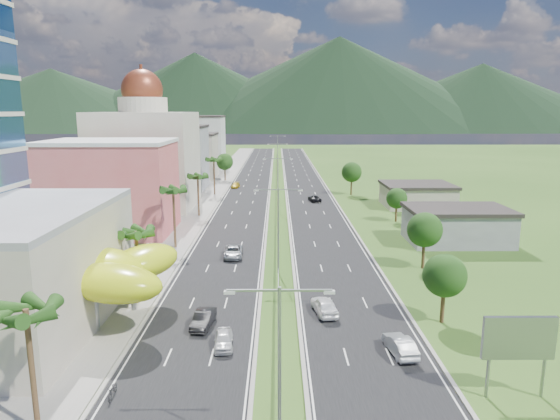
{
  "coord_description": "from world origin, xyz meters",
  "views": [
    {
      "loc": [
        -0.11,
        -50.7,
        20.42
      ],
      "look_at": [
        0.25,
        16.18,
        7.0
      ],
      "focal_mm": 32.0,
      "sensor_mm": 36.0,
      "label": 1
    }
  ],
  "objects": [
    {
      "name": "sidewalk_left",
      "position": [
        -17.0,
        90.0,
        0.06
      ],
      "size": [
        7.0,
        260.0,
        0.12
      ],
      "primitive_type": "cube",
      "color": "gray",
      "rests_on": "ground"
    },
    {
      "name": "motorcycle",
      "position": [
        -12.04,
        -17.9,
        0.69
      ],
      "size": [
        0.71,
        2.06,
        1.3
      ],
      "primitive_type": "imported",
      "rotation": [
        0.0,
        0.0,
        0.05
      ],
      "color": "black",
      "rests_on": "road_left"
    },
    {
      "name": "car_white_near_right",
      "position": [
        4.68,
        -2.85,
        0.89
      ],
      "size": [
        2.82,
        5.28,
        1.71
      ],
      "primitive_type": "imported",
      "rotation": [
        0.0,
        0.0,
        3.31
      ],
      "color": "white",
      "rests_on": "road_right"
    },
    {
      "name": "leafy_tree_rd",
      "position": [
        18.0,
        70.0,
        5.58
      ],
      "size": [
        4.9,
        4.9,
        8.05
      ],
      "color": "#47301C",
      "rests_on": "ground"
    },
    {
      "name": "billboard",
      "position": [
        17.0,
        -18.0,
        4.42
      ],
      "size": [
        5.2,
        0.35,
        6.2
      ],
      "color": "gray",
      "rests_on": "ground"
    },
    {
      "name": "road_left",
      "position": [
        -7.5,
        90.0,
        0.02
      ],
      "size": [
        11.0,
        260.0,
        0.04
      ],
      "primitive_type": "cube",
      "color": "black",
      "rests_on": "ground"
    },
    {
      "name": "car_silver_mid_left",
      "position": [
        -6.35,
        17.1,
        0.81
      ],
      "size": [
        2.7,
        5.58,
        1.53
      ],
      "primitive_type": "imported",
      "rotation": [
        0.0,
        0.0,
        0.03
      ],
      "color": "#9B9EA2",
      "rests_on": "road_left"
    },
    {
      "name": "car_silver_right",
      "position": [
        10.31,
        -11.45,
        0.82
      ],
      "size": [
        2.3,
        4.93,
        1.56
      ],
      "primitive_type": "imported",
      "rotation": [
        0.0,
        0.0,
        3.28
      ],
      "color": "#AAADB2",
      "rests_on": "road_right"
    },
    {
      "name": "ground",
      "position": [
        0.0,
        0.0,
        0.0
      ],
      "size": [
        500.0,
        500.0,
        0.0
      ],
      "primitive_type": "plane",
      "color": "#2D5119",
      "rests_on": "ground"
    },
    {
      "name": "palm_tree_a",
      "position": [
        -15.5,
        -22.0,
        8.02
      ],
      "size": [
        3.6,
        3.6,
        9.1
      ],
      "color": "#47301C",
      "rests_on": "ground"
    },
    {
      "name": "streetlight_median_a",
      "position": [
        0.0,
        -25.0,
        6.75
      ],
      "size": [
        6.04,
        0.25,
        11.0
      ],
      "color": "gray",
      "rests_on": "ground"
    },
    {
      "name": "median_guardrail",
      "position": [
        0.0,
        71.99,
        0.62
      ],
      "size": [
        0.1,
        216.06,
        0.76
      ],
      "color": "gray",
      "rests_on": "ground"
    },
    {
      "name": "mountain_ridge",
      "position": [
        60.0,
        450.0,
        0.0
      ],
      "size": [
        860.0,
        140.0,
        90.0
      ],
      "primitive_type": null,
      "color": "black",
      "rests_on": "ground"
    },
    {
      "name": "lime_canopy",
      "position": [
        -20.0,
        -4.0,
        4.99
      ],
      "size": [
        18.0,
        15.0,
        7.4
      ],
      "color": "#C4D714",
      "rests_on": "ground"
    },
    {
      "name": "palm_tree_c",
      "position": [
        -15.5,
        22.0,
        8.5
      ],
      "size": [
        3.6,
        3.6,
        9.6
      ],
      "color": "#47301C",
      "rests_on": "ground"
    },
    {
      "name": "shed_near",
      "position": [
        28.0,
        25.0,
        2.5
      ],
      "size": [
        15.0,
        10.0,
        5.0
      ],
      "primitive_type": "cube",
      "color": "gray",
      "rests_on": "ground"
    },
    {
      "name": "shed_far",
      "position": [
        30.0,
        55.0,
        2.2
      ],
      "size": [
        14.0,
        12.0,
        4.4
      ],
      "primitive_type": "cube",
      "color": "#A89C8B",
      "rests_on": "ground"
    },
    {
      "name": "leafy_tree_lfar",
      "position": [
        -15.5,
        95.0,
        5.58
      ],
      "size": [
        4.9,
        4.9,
        8.05
      ],
      "color": "#47301C",
      "rests_on": "ground"
    },
    {
      "name": "streetlight_median_b",
      "position": [
        0.0,
        10.0,
        6.75
      ],
      "size": [
        6.04,
        0.25,
        11.0
      ],
      "color": "gray",
      "rests_on": "ground"
    },
    {
      "name": "palm_tree_e",
      "position": [
        -15.5,
        70.0,
        8.31
      ],
      "size": [
        3.6,
        3.6,
        9.4
      ],
      "color": "#47301C",
      "rests_on": "ground"
    },
    {
      "name": "midrise_white",
      "position": [
        -27.0,
        125.0,
        9.0
      ],
      "size": [
        16.0,
        15.0,
        18.0
      ],
      "primitive_type": "cube",
      "color": "silver",
      "rests_on": "ground"
    },
    {
      "name": "midrise_grey",
      "position": [
        -27.0,
        80.0,
        8.0
      ],
      "size": [
        16.0,
        15.0,
        16.0
      ],
      "primitive_type": "cube",
      "color": "gray",
      "rests_on": "ground"
    },
    {
      "name": "streetlight_median_c",
      "position": [
        0.0,
        50.0,
        6.75
      ],
      "size": [
        6.04,
        0.25,
        11.0
      ],
      "color": "gray",
      "rests_on": "ground"
    },
    {
      "name": "streetlight_median_e",
      "position": [
        0.0,
        140.0,
        6.75
      ],
      "size": [
        6.04,
        0.25,
        11.0
      ],
      "color": "gray",
      "rests_on": "ground"
    },
    {
      "name": "pink_shophouse",
      "position": [
        -28.0,
        32.0,
        7.5
      ],
      "size": [
        20.0,
        15.0,
        15.0
      ],
      "primitive_type": "cube",
      "color": "#D55758",
      "rests_on": "ground"
    },
    {
      "name": "road_right",
      "position": [
        7.5,
        90.0,
        0.02
      ],
      "size": [
        11.0,
        260.0,
        0.04
      ],
      "primitive_type": "cube",
      "color": "black",
      "rests_on": "ground"
    },
    {
      "name": "midrise_beige",
      "position": [
        -27.0,
        102.0,
        6.5
      ],
      "size": [
        16.0,
        15.0,
        13.0
      ],
      "primitive_type": "cube",
      "color": "#A89C8B",
      "rests_on": "ground"
    },
    {
      "name": "car_white_near_left",
      "position": [
        -4.84,
        -10.14,
        0.72
      ],
      "size": [
        1.94,
        4.13,
        1.37
      ],
      "primitive_type": "imported",
      "rotation": [
        0.0,
        0.0,
        0.08
      ],
      "color": "silver",
      "rests_on": "road_left"
    },
    {
      "name": "car_dark_far_right",
      "position": [
        8.36,
        61.06,
        0.72
      ],
      "size": [
        3.02,
        5.2,
        1.36
      ],
      "primitive_type": "imported",
      "rotation": [
        0.0,
        0.0,
        3.3
      ],
      "color": "black",
      "rests_on": "road_right"
    },
    {
      "name": "leafy_tree_rb",
      "position": [
        19.0,
        12.0,
        5.18
      ],
      "size": [
        4.55,
        4.55,
        7.47
      ],
      "color": "#47301C",
      "rests_on": "ground"
    },
    {
      "name": "streetlight_median_d",
      "position": [
        0.0,
        95.0,
        6.75
      ],
      "size": [
        6.04,
        0.25,
        11.0
      ],
      "color": "gray",
      "rests_on": "ground"
    },
    {
      "name": "leafy_tree_ra",
      "position": [
        16.0,
        -5.0,
        4.78
      ],
      "size": [
        4.2,
        4.2,
        6.9
      ],
      "color": "#47301C",
      "rests_on": "ground"
    },
    {
      "name": "domed_building",
      "position": [
        -28.0,
        55.0,
        11.35
      ],
      "size": [
        20.0,
        20.0,
        28.7
      ],
      "color": "#C0B6A0",
      "rests_on": "ground"
    },
    {
      "name": "leafy_tree_rc",
      "position": [
        22.0,
        40.0,
        4.37
      ],
      "size": [
        3.85,
        3.85,
        6.33
      ],
      "color": "#47301C",
      "rests_on": "ground"
    },
    {
      "name": "palm_tree_b",
      "position": [
        -15.5,
        2.0,
        7.06
      ],
      "size": [
        3.6,
        3.6,
        8.1
      ],
      "color": "#47301C",
      "rests_on": "ground"
    },
    {
      "name": "car_yellow_far_left",
      "position": [
        -11.32,
        81.34,
        0.69
      ],
      "size": [
        2.31,
        4.67,
        1.3
      ],
      "primitive_type": "imported",
      "rotation": [
        0.0,
        0.0,
        -0.11
      ],
      "color": "gold",
      "rests_on": "road_left"
    },
    {
      "name": "palm_tree_d",
      "position": [
        -15.5,
        45.0,
        7.54
      ],
      "size": [
        3.6,
        3.6,
        8.6
      ],
      "color": "#47301C",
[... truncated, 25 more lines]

